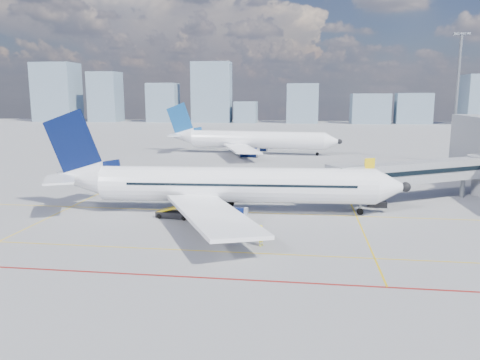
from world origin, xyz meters
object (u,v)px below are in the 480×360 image
object	(u,v)px
main_aircraft	(221,185)
ramp_worker	(261,235)
second_aircraft	(250,140)
belt_loader	(175,213)
baggage_tug	(225,229)
cargo_dolly	(216,221)

from	to	relation	value
main_aircraft	ramp_worker	xyz separation A→B (m)	(5.73, -11.65, -2.26)
second_aircraft	belt_loader	distance (m)	59.05
second_aircraft	baggage_tug	size ratio (longest dim) A/B	15.91
cargo_dolly	second_aircraft	bearing A→B (deg)	86.09
cargo_dolly	belt_loader	xyz separation A→B (m)	(-5.47, 4.46, -0.44)
baggage_tug	cargo_dolly	bearing A→B (deg)	150.19
ramp_worker	second_aircraft	bearing A→B (deg)	32.32
cargo_dolly	ramp_worker	distance (m)	6.24
baggage_tug	ramp_worker	xyz separation A→B (m)	(3.70, -2.34, 0.20)
main_aircraft	belt_loader	size ratio (longest dim) A/B	7.51
baggage_tug	belt_loader	bearing A→B (deg)	161.08
second_aircraft	baggage_tug	world-z (taller)	second_aircraft
baggage_tug	ramp_worker	bearing A→B (deg)	-9.02
second_aircraft	cargo_dolly	size ratio (longest dim) A/B	11.60
second_aircraft	baggage_tug	distance (m)	65.23
baggage_tug	cargo_dolly	distance (m)	1.97
main_aircraft	baggage_tug	size ratio (longest dim) A/B	16.19
belt_loader	cargo_dolly	bearing A→B (deg)	-31.96
ramp_worker	main_aircraft	bearing A→B (deg)	51.08
baggage_tug	belt_loader	size ratio (longest dim) A/B	0.46
main_aircraft	cargo_dolly	bearing A→B (deg)	-86.99
baggage_tug	ramp_worker	distance (m)	4.38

